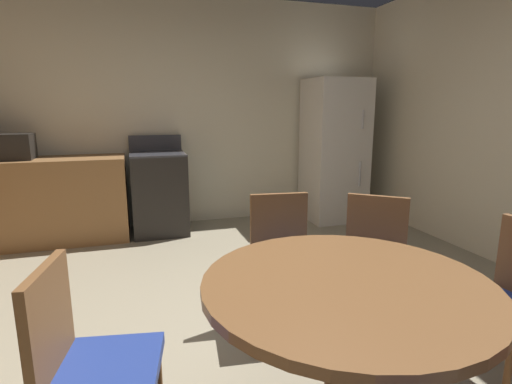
{
  "coord_description": "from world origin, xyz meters",
  "views": [
    {
      "loc": [
        -0.58,
        -2.03,
        1.42
      ],
      "look_at": [
        0.25,
        0.68,
        0.82
      ],
      "focal_mm": 28.07,
      "sensor_mm": 36.0,
      "label": 1
    }
  ],
  "objects_px": {
    "refrigerator": "(334,151)",
    "chair_north": "(283,253)",
    "oven_range": "(159,193)",
    "chair_northeast": "(373,257)",
    "dining_table": "(345,318)",
    "chair_west": "(85,359)",
    "microwave": "(9,147)"
  },
  "relations": [
    {
      "from": "chair_north",
      "to": "chair_northeast",
      "type": "xyz_separation_m",
      "value": [
        0.52,
        -0.22,
        0.0
      ]
    },
    {
      "from": "chair_north",
      "to": "chair_west",
      "type": "relative_size",
      "value": 1.0
    },
    {
      "from": "dining_table",
      "to": "refrigerator",
      "type": "bearing_deg",
      "value": 62.81
    },
    {
      "from": "oven_range",
      "to": "chair_west",
      "type": "xyz_separation_m",
      "value": [
        -0.48,
        -3.13,
        0.03
      ]
    },
    {
      "from": "refrigerator",
      "to": "chair_north",
      "type": "xyz_separation_m",
      "value": [
        -1.55,
        -2.26,
        -0.38
      ]
    },
    {
      "from": "microwave",
      "to": "chair_northeast",
      "type": "xyz_separation_m",
      "value": [
        2.58,
        -2.54,
        -0.53
      ]
    },
    {
      "from": "dining_table",
      "to": "chair_northeast",
      "type": "xyz_separation_m",
      "value": [
        0.64,
        0.76,
        -0.1
      ]
    },
    {
      "from": "refrigerator",
      "to": "chair_northeast",
      "type": "relative_size",
      "value": 2.02
    },
    {
      "from": "oven_range",
      "to": "chair_north",
      "type": "distance_m",
      "value": 2.4
    },
    {
      "from": "dining_table",
      "to": "chair_west",
      "type": "bearing_deg",
      "value": 170.07
    },
    {
      "from": "dining_table",
      "to": "chair_northeast",
      "type": "bearing_deg",
      "value": 50.26
    },
    {
      "from": "oven_range",
      "to": "microwave",
      "type": "height_order",
      "value": "microwave"
    },
    {
      "from": "refrigerator",
      "to": "chair_west",
      "type": "height_order",
      "value": "refrigerator"
    },
    {
      "from": "chair_west",
      "to": "chair_northeast",
      "type": "xyz_separation_m",
      "value": [
        1.62,
        0.59,
        0.0
      ]
    },
    {
      "from": "refrigerator",
      "to": "chair_west",
      "type": "xyz_separation_m",
      "value": [
        -2.65,
        -3.08,
        -0.38
      ]
    },
    {
      "from": "oven_range",
      "to": "chair_northeast",
      "type": "bearing_deg",
      "value": -65.84
    },
    {
      "from": "chair_west",
      "to": "oven_range",
      "type": "bearing_deg",
      "value": 91.28
    },
    {
      "from": "chair_west",
      "to": "chair_northeast",
      "type": "relative_size",
      "value": 1.0
    },
    {
      "from": "dining_table",
      "to": "chair_west",
      "type": "relative_size",
      "value": 1.3
    },
    {
      "from": "refrigerator",
      "to": "microwave",
      "type": "xyz_separation_m",
      "value": [
        -3.62,
        0.05,
        0.15
      ]
    },
    {
      "from": "dining_table",
      "to": "chair_north",
      "type": "bearing_deg",
      "value": 83.3
    },
    {
      "from": "refrigerator",
      "to": "dining_table",
      "type": "height_order",
      "value": "refrigerator"
    },
    {
      "from": "chair_northeast",
      "to": "microwave",
      "type": "bearing_deg",
      "value": -94.71
    },
    {
      "from": "refrigerator",
      "to": "dining_table",
      "type": "distance_m",
      "value": 3.66
    },
    {
      "from": "microwave",
      "to": "dining_table",
      "type": "xyz_separation_m",
      "value": [
        1.95,
        -3.3,
        -0.43
      ]
    },
    {
      "from": "refrigerator",
      "to": "chair_northeast",
      "type": "bearing_deg",
      "value": -112.58
    },
    {
      "from": "refrigerator",
      "to": "chair_northeast",
      "type": "height_order",
      "value": "refrigerator"
    },
    {
      "from": "chair_north",
      "to": "chair_west",
      "type": "bearing_deg",
      "value": -46.61
    },
    {
      "from": "microwave",
      "to": "dining_table",
      "type": "height_order",
      "value": "microwave"
    },
    {
      "from": "oven_range",
      "to": "dining_table",
      "type": "relative_size",
      "value": 0.97
    },
    {
      "from": "chair_north",
      "to": "refrigerator",
      "type": "bearing_deg",
      "value": 152.23
    },
    {
      "from": "oven_range",
      "to": "dining_table",
      "type": "distance_m",
      "value": 3.34
    }
  ]
}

